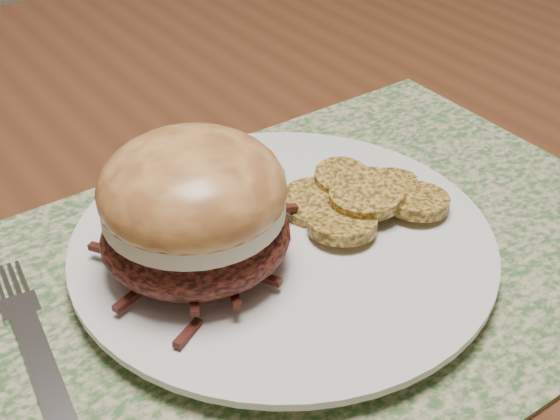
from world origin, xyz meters
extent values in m
cube|color=#582E19|center=(0.00, 0.00, 0.73)|extent=(1.50, 0.90, 0.04)
cylinder|color=#582E19|center=(0.69, 0.39, 0.35)|extent=(0.06, 0.06, 0.71)
cube|color=#3E6332|center=(0.03, -0.13, 0.75)|extent=(0.45, 0.33, 0.00)
cylinder|color=silver|center=(0.01, -0.11, 0.76)|extent=(0.26, 0.26, 0.02)
ellipsoid|color=black|center=(-0.05, -0.11, 0.79)|extent=(0.15, 0.15, 0.05)
cylinder|color=beige|center=(-0.05, -0.11, 0.82)|extent=(0.14, 0.14, 0.01)
ellipsoid|color=#C68341|center=(-0.05, -0.11, 0.83)|extent=(0.15, 0.15, 0.06)
cylinder|color=gold|center=(0.05, -0.10, 0.77)|extent=(0.06, 0.06, 0.01)
cylinder|color=gold|center=(0.08, -0.09, 0.78)|extent=(0.05, 0.05, 0.01)
cylinder|color=gold|center=(0.10, -0.11, 0.77)|extent=(0.05, 0.05, 0.02)
cylinder|color=gold|center=(0.04, -0.13, 0.78)|extent=(0.06, 0.06, 0.02)
cylinder|color=gold|center=(0.07, -0.12, 0.78)|extent=(0.07, 0.07, 0.01)
cylinder|color=gold|center=(0.10, -0.14, 0.78)|extent=(0.06, 0.06, 0.01)
cube|color=#B8B8BF|center=(-0.16, -0.14, 0.76)|extent=(0.03, 0.13, 0.00)
cube|color=#B8B8BF|center=(-0.15, -0.06, 0.76)|extent=(0.02, 0.02, 0.00)
camera|label=1|loc=(-0.22, -0.44, 1.08)|focal=50.00mm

